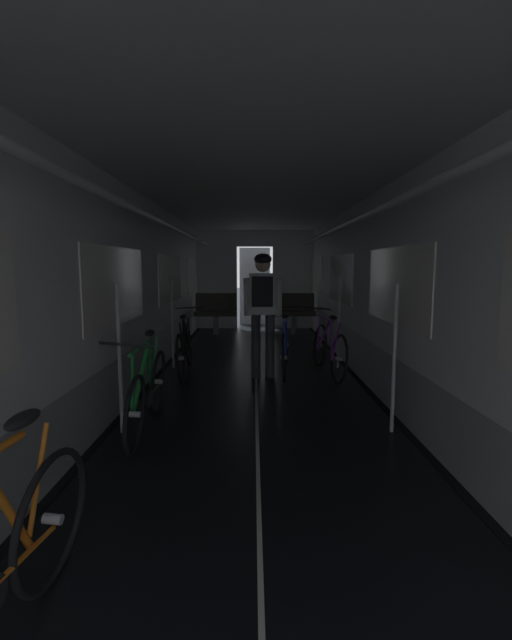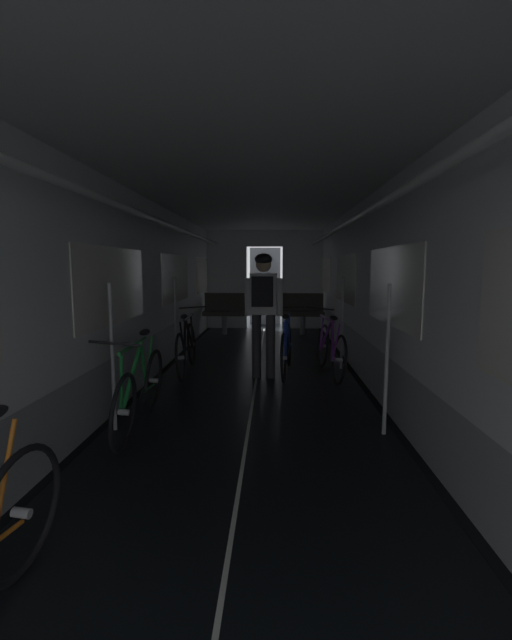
{
  "view_description": "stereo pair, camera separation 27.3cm",
  "coord_description": "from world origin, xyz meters",
  "px_view_note": "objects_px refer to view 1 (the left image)",
  "views": [
    {
      "loc": [
        -0.03,
        -1.79,
        1.55
      ],
      "look_at": [
        0.0,
        3.93,
        0.84
      ],
      "focal_mm": 24.12,
      "sensor_mm": 36.0,
      "label": 1
    },
    {
      "loc": [
        0.24,
        -1.79,
        1.55
      ],
      "look_at": [
        0.0,
        3.93,
        0.84
      ],
      "focal_mm": 24.12,
      "sensor_mm": 36.0,
      "label": 2
    }
  ],
  "objects_px": {
    "bench_seat_far_right": "(294,310)",
    "bicycle_black": "(185,348)",
    "bench_seat_far_left": "(216,310)",
    "bicycle_purple": "(329,348)",
    "bicycle_blue_in_aisle": "(285,347)",
    "person_cyclist_aisle": "(263,302)",
    "bicycle_green": "(147,391)"
  },
  "relations": [
    {
      "from": "bench_seat_far_left",
      "to": "bicycle_black",
      "type": "relative_size",
      "value": 0.58
    },
    {
      "from": "bench_seat_far_left",
      "to": "bicycle_purple",
      "type": "height_order",
      "value": "bench_seat_far_left"
    },
    {
      "from": "bicycle_green",
      "to": "person_cyclist_aisle",
      "type": "height_order",
      "value": "person_cyclist_aisle"
    },
    {
      "from": "bicycle_black",
      "to": "person_cyclist_aisle",
      "type": "relative_size",
      "value": 0.98
    },
    {
      "from": "bicycle_purple",
      "to": "person_cyclist_aisle",
      "type": "height_order",
      "value": "person_cyclist_aisle"
    },
    {
      "from": "bicycle_green",
      "to": "person_cyclist_aisle",
      "type": "relative_size",
      "value": 0.98
    },
    {
      "from": "bicycle_black",
      "to": "bicycle_green",
      "type": "relative_size",
      "value": 1.0
    },
    {
      "from": "bicycle_black",
      "to": "person_cyclist_aisle",
      "type": "xyz_separation_m",
      "value": [
        1.13,
        -0.24,
        0.69
      ]
    },
    {
      "from": "person_cyclist_aisle",
      "to": "bicycle_blue_in_aisle",
      "type": "relative_size",
      "value": 1.03
    },
    {
      "from": "bench_seat_far_left",
      "to": "bicycle_purple",
      "type": "distance_m",
      "value": 4.27
    },
    {
      "from": "bench_seat_far_right",
      "to": "bicycle_black",
      "type": "relative_size",
      "value": 0.58
    },
    {
      "from": "bench_seat_far_left",
      "to": "bicycle_purple",
      "type": "relative_size",
      "value": 0.58
    },
    {
      "from": "bicycle_blue_in_aisle",
      "to": "bicycle_purple",
      "type": "bearing_deg",
      "value": -7.32
    },
    {
      "from": "bench_seat_far_left",
      "to": "bicycle_green",
      "type": "relative_size",
      "value": 0.58
    },
    {
      "from": "bench_seat_far_right",
      "to": "bicycle_purple",
      "type": "relative_size",
      "value": 0.58
    },
    {
      "from": "bench_seat_far_right",
      "to": "bicycle_blue_in_aisle",
      "type": "bearing_deg",
      "value": -97.25
    },
    {
      "from": "bench_seat_far_left",
      "to": "bench_seat_far_right",
      "type": "relative_size",
      "value": 1.0
    },
    {
      "from": "bench_seat_far_left",
      "to": "bicycle_black",
      "type": "bearing_deg",
      "value": -92.0
    },
    {
      "from": "bench_seat_far_left",
      "to": "bicycle_blue_in_aisle",
      "type": "relative_size",
      "value": 0.58
    },
    {
      "from": "bicycle_blue_in_aisle",
      "to": "bicycle_black",
      "type": "bearing_deg",
      "value": -179.14
    },
    {
      "from": "bicycle_purple",
      "to": "person_cyclist_aisle",
      "type": "relative_size",
      "value": 0.98
    },
    {
      "from": "bench_seat_far_left",
      "to": "bicycle_purple",
      "type": "xyz_separation_m",
      "value": [
        1.95,
        -3.79,
        -0.19
      ]
    },
    {
      "from": "bicycle_black",
      "to": "bicycle_green",
      "type": "xyz_separation_m",
      "value": [
        -0.01,
        -2.17,
        -0.0
      ]
    },
    {
      "from": "bench_seat_far_right",
      "to": "bicycle_purple",
      "type": "distance_m",
      "value": 3.8
    },
    {
      "from": "bicycle_purple",
      "to": "bicycle_green",
      "type": "bearing_deg",
      "value": -134.58
    },
    {
      "from": "bicycle_purple",
      "to": "bicycle_green",
      "type": "relative_size",
      "value": 1.0
    },
    {
      "from": "bench_seat_far_right",
      "to": "bicycle_green",
      "type": "relative_size",
      "value": 0.58
    },
    {
      "from": "bench_seat_far_left",
      "to": "bench_seat_far_right",
      "type": "height_order",
      "value": "same"
    },
    {
      "from": "bicycle_green",
      "to": "person_cyclist_aisle",
      "type": "bearing_deg",
      "value": 59.6
    },
    {
      "from": "bicycle_black",
      "to": "bench_seat_far_right",
      "type": "bearing_deg",
      "value": 62.68
    },
    {
      "from": "bicycle_purple",
      "to": "bicycle_black",
      "type": "relative_size",
      "value": 1.0
    },
    {
      "from": "bicycle_black",
      "to": "bicycle_blue_in_aisle",
      "type": "xyz_separation_m",
      "value": [
        1.46,
        0.02,
        0.0
      ]
    }
  ]
}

